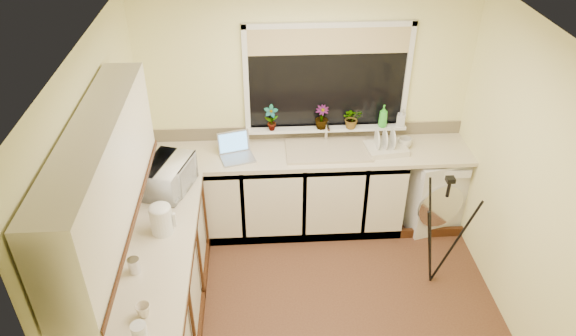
{
  "coord_description": "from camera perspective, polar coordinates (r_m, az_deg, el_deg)",
  "views": [
    {
      "loc": [
        -0.46,
        -3.25,
        3.67
      ],
      "look_at": [
        -0.23,
        0.55,
        1.15
      ],
      "focal_mm": 33.59,
      "sensor_mm": 36.0,
      "label": 1
    }
  ],
  "objects": [
    {
      "name": "cup_back",
      "position": [
        5.43,
        12.28,
        2.61
      ],
      "size": [
        0.17,
        0.17,
        0.1
      ],
      "primitive_type": "imported",
      "rotation": [
        0.0,
        0.0,
        -0.29
      ],
      "color": "beige",
      "rests_on": "worktop_back"
    },
    {
      "name": "wall_back",
      "position": [
        5.36,
        1.87,
        6.35
      ],
      "size": [
        3.2,
        0.0,
        3.2
      ],
      "primitive_type": "plane",
      "rotation": [
        1.57,
        0.0,
        0.0
      ],
      "color": "#FFFAAA",
      "rests_on": "ground"
    },
    {
      "name": "worktop_left",
      "position": [
        4.15,
        -14.39,
        -10.12
      ],
      "size": [
        0.6,
        2.4,
        0.04
      ],
      "primitive_type": "cube",
      "color": "beige",
      "rests_on": "base_cabinet_left"
    },
    {
      "name": "washing_machine",
      "position": [
        5.8,
        15.02,
        -1.93
      ],
      "size": [
        0.71,
        0.69,
        0.84
      ],
      "primitive_type": "cube",
      "rotation": [
        0.0,
        0.0,
        0.23
      ],
      "color": "silver",
      "rests_on": "floor"
    },
    {
      "name": "splashback_left",
      "position": [
        4.06,
        -18.89,
        -7.56
      ],
      "size": [
        0.02,
        2.4,
        0.45
      ],
      "primitive_type": "cube",
      "color": "beige",
      "rests_on": "wall_left"
    },
    {
      "name": "plant_a",
      "position": [
        5.27,
        -1.79,
        5.3
      ],
      "size": [
        0.15,
        0.1,
        0.27
      ],
      "primitive_type": "imported",
      "rotation": [
        0.0,
        0.0,
        -0.06
      ],
      "color": "#999999",
      "rests_on": "windowsill"
    },
    {
      "name": "floor",
      "position": [
        4.92,
        3.19,
        -14.76
      ],
      "size": [
        3.2,
        3.2,
        0.0
      ],
      "primitive_type": "plane",
      "color": "brown",
      "rests_on": "ground"
    },
    {
      "name": "cup_left",
      "position": [
        3.77,
        -15.07,
        -14.34
      ],
      "size": [
        0.12,
        0.12,
        0.09
      ],
      "primitive_type": "imported",
      "rotation": [
        0.0,
        0.0,
        -0.29
      ],
      "color": "beige",
      "rests_on": "worktop_left"
    },
    {
      "name": "base_cabinet_back",
      "position": [
        5.51,
        -1.37,
        -2.56
      ],
      "size": [
        2.55,
        0.6,
        0.86
      ],
      "primitive_type": "cube",
      "color": "silver",
      "rests_on": "floor"
    },
    {
      "name": "faucet",
      "position": [
        5.38,
        4.07,
        3.87
      ],
      "size": [
        0.03,
        0.03,
        0.24
      ],
      "primitive_type": "cylinder",
      "color": "silver",
      "rests_on": "worktop_back"
    },
    {
      "name": "plant_d",
      "position": [
        5.36,
        6.8,
        5.27
      ],
      "size": [
        0.2,
        0.17,
        0.21
      ],
      "primitive_type": "imported",
      "rotation": [
        0.0,
        0.0,
        0.04
      ],
      "color": "#999999",
      "rests_on": "windowsill"
    },
    {
      "name": "plant_c",
      "position": [
        5.32,
        3.59,
        5.38
      ],
      "size": [
        0.15,
        0.15,
        0.24
      ],
      "primitive_type": "imported",
      "rotation": [
        0.0,
        0.0,
        -0.14
      ],
      "color": "#999999",
      "rests_on": "windowsill"
    },
    {
      "name": "tripod",
      "position": [
        4.95,
        15.77,
        -6.58
      ],
      "size": [
        0.72,
        0.72,
        1.17
      ],
      "primitive_type": null,
      "rotation": [
        0.0,
        0.0,
        -0.3
      ],
      "color": "black",
      "rests_on": "floor"
    },
    {
      "name": "steel_jar",
      "position": [
        4.07,
        -15.99,
        -9.9
      ],
      "size": [
        0.09,
        0.09,
        0.12
      ],
      "primitive_type": "cylinder",
      "color": "silver",
      "rests_on": "worktop_left"
    },
    {
      "name": "laptop",
      "position": [
        5.19,
        -5.54,
        1.83
      ],
      "size": [
        0.37,
        0.35,
        0.23
      ],
      "rotation": [
        0.0,
        0.0,
        0.27
      ],
      "color": "gray",
      "rests_on": "worktop_back"
    },
    {
      "name": "worktop_back",
      "position": [
        5.27,
        2.09,
        1.52
      ],
      "size": [
        3.2,
        0.6,
        0.04
      ],
      "primitive_type": "cube",
      "color": "beige",
      "rests_on": "base_cabinet_back"
    },
    {
      "name": "base_cabinet_left",
      "position": [
        4.46,
        -13.57,
        -14.33
      ],
      "size": [
        0.54,
        2.4,
        0.86
      ],
      "primitive_type": "cube",
      "color": "silver",
      "rests_on": "floor"
    },
    {
      "name": "upper_cabinet",
      "position": [
        3.51,
        -19.06,
        -0.79
      ],
      "size": [
        0.28,
        1.9,
        0.7
      ],
      "primitive_type": "cube",
      "color": "silver",
      "rests_on": "wall_left"
    },
    {
      "name": "window_glass",
      "position": [
        5.23,
        4.17,
        9.49
      ],
      "size": [
        1.5,
        0.02,
        1.0
      ],
      "primitive_type": "cube",
      "color": "black",
      "rests_on": "wall_back"
    },
    {
      "name": "windowsill",
      "position": [
        5.41,
        4.02,
        4.27
      ],
      "size": [
        1.6,
        0.14,
        0.03
      ],
      "primitive_type": "cube",
      "color": "white",
      "rests_on": "wall_back"
    },
    {
      "name": "wall_right",
      "position": [
        4.56,
        24.11,
        -2.25
      ],
      "size": [
        0.0,
        3.0,
        3.0
      ],
      "primitive_type": "plane",
      "rotation": [
        1.57,
        0.0,
        -1.57
      ],
      "color": "#FFFAAA",
      "rests_on": "ground"
    },
    {
      "name": "ceiling",
      "position": [
        3.5,
        4.45,
        13.02
      ],
      "size": [
        3.2,
        3.2,
        0.0
      ],
      "primitive_type": "plane",
      "rotation": [
        3.14,
        0.0,
        0.0
      ],
      "color": "white",
      "rests_on": "ground"
    },
    {
      "name": "glass_jug",
      "position": [
        3.61,
        -15.44,
        -16.5
      ],
      "size": [
        0.1,
        0.1,
        0.14
      ],
      "primitive_type": "cylinder",
      "color": "white",
      "rests_on": "worktop_left"
    },
    {
      "name": "sink",
      "position": [
        5.28,
        4.26,
        1.89
      ],
      "size": [
        0.82,
        0.46,
        0.03
      ],
      "primitive_type": "cube",
      "color": "tan",
      "rests_on": "worktop_back"
    },
    {
      "name": "dish_rack",
      "position": [
        5.35,
        10.32,
        2.04
      ],
      "size": [
        0.42,
        0.34,
        0.06
      ],
      "primitive_type": "cube",
      "rotation": [
        0.0,
        0.0,
        0.13
      ],
      "color": "beige",
      "rests_on": "worktop_back"
    },
    {
      "name": "soap_bottle_green",
      "position": [
        5.42,
        10.05,
        5.44
      ],
      "size": [
        0.12,
        0.12,
        0.23
      ],
      "primitive_type": "imported",
      "rotation": [
        0.0,
        0.0,
        -0.4
      ],
      "color": "green",
      "rests_on": "windowsill"
    },
    {
      "name": "wall_left",
      "position": [
        4.22,
        -18.42,
        -3.88
      ],
      "size": [
        0.0,
        3.0,
        3.0
      ],
      "primitive_type": "plane",
      "rotation": [
        1.57,
        0.0,
        1.57
      ],
      "color": "#FFFAAA",
      "rests_on": "ground"
    },
    {
      "name": "microwave",
      "position": [
        4.78,
        -12.57,
        -0.86
      ],
      "size": [
        0.48,
        0.58,
        0.28
      ],
      "primitive_type": "imported",
      "rotation": [
        0.0,
        0.0,
        1.26
      ],
      "color": "white",
      "rests_on": "worktop_left"
    },
    {
      "name": "soap_bottle_clear",
      "position": [
        5.49,
        11.91,
        5.28
      ],
      "size": [
        0.11,
        0.11,
        0.18
      ],
      "primitive_type": "imported",
      "rotation": [
        0.0,
        0.0,
        -0.36
      ],
      "color": "#999999",
      "rests_on": "windowsill"
    },
    {
      "name": "splashback_back",
      "position": [
        5.47,
        1.84,
        3.91
      ],
      "size": [
        3.2,
        0.02,
        0.14
      ],
      "primitive_type": "cube",
      "color": "beige",
      "rests_on": "wall_back"
    },
    {
      "name": "window_blind",
      "position": [
        5.07,
        4.38,
        13.25
      ],
      "size": [
        1.5,
        0.02,
        0.25
      ],
      "primitive_type": "cube",
      "color": "tan",
      "rests_on": "wall_back"
    },
    {
      "name": "kettle",
      "position": [
        4.33,
        -13.26,
        -5.39
      ],
      "size": [
        0.18,
        0.18,
        0.23
      ],
      "primitive_type": "cylinder",
      "color": "silver",
      "rests_on": "worktop_left"
    }
  ]
}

